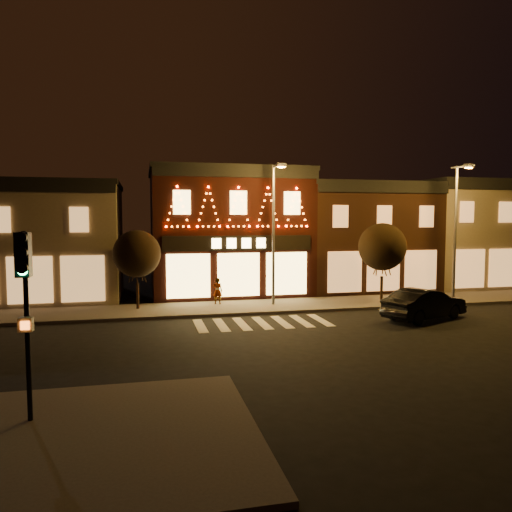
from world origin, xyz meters
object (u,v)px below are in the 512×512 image
object	(u,v)px
dark_sedan	(424,304)
pedestrian	(218,291)
traffic_signal_near	(25,289)
streetlamp_mid	(275,223)

from	to	relation	value
dark_sedan	pedestrian	world-z (taller)	pedestrian
traffic_signal_near	pedestrian	world-z (taller)	traffic_signal_near
streetlamp_mid	pedestrian	size ratio (longest dim) A/B	5.20
streetlamp_mid	pedestrian	xyz separation A→B (m)	(-3.11, 1.00, -3.88)
streetlamp_mid	traffic_signal_near	bearing A→B (deg)	-124.90
traffic_signal_near	dark_sedan	distance (m)	19.12
traffic_signal_near	dark_sedan	bearing A→B (deg)	34.05
traffic_signal_near	streetlamp_mid	bearing A→B (deg)	59.42
dark_sedan	pedestrian	xyz separation A→B (m)	(-9.59, 5.90, 0.13)
dark_sedan	traffic_signal_near	bearing A→B (deg)	98.65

